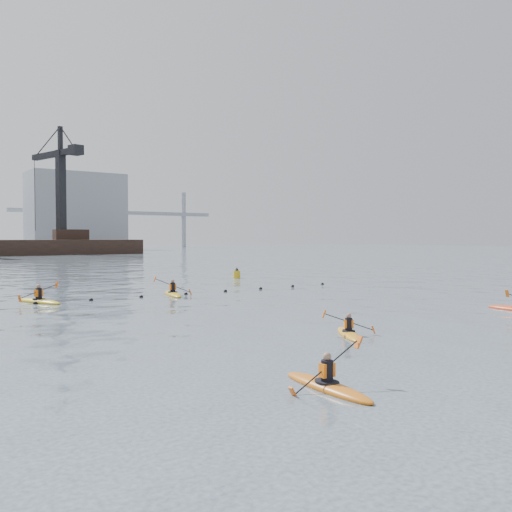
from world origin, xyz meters
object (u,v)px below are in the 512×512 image
object	(u,v)px
kayaker_0	(327,385)
kayaker_3	(173,293)
kayaker_5	(39,301)
kayaker_1	(349,333)
nav_buoy	(237,274)

from	to	relation	value
kayaker_0	kayaker_3	bearing A→B (deg)	76.33
kayaker_3	kayaker_5	bearing A→B (deg)	-171.70
kayaker_3	kayaker_1	bearing A→B (deg)	-79.20
nav_buoy	kayaker_0	bearing A→B (deg)	-119.30
kayaker_1	nav_buoy	world-z (taller)	nav_buoy
kayaker_0	kayaker_5	distance (m)	22.02
kayaker_0	kayaker_3	xyz separation A→B (m)	(6.33, 21.23, 0.01)
nav_buoy	kayaker_3	bearing A→B (deg)	-139.19
kayaker_1	kayaker_0	bearing A→B (deg)	-106.57
kayaker_1	kayaker_3	bearing A→B (deg)	119.14
kayaker_0	nav_buoy	distance (m)	35.06
kayaker_1	kayaker_3	size ratio (longest dim) A/B	0.77
kayaker_1	kayaker_5	distance (m)	18.50
kayaker_3	kayaker_0	bearing A→B (deg)	-92.92
kayaker_0	kayaker_1	bearing A→B (deg)	44.33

